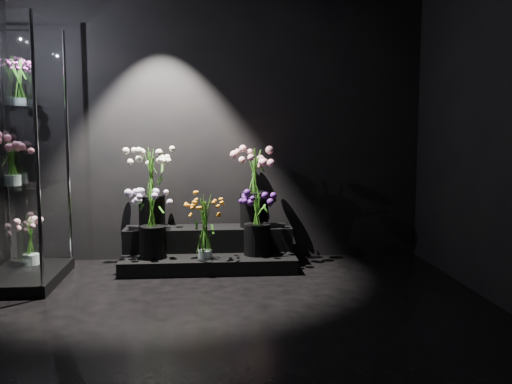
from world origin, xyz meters
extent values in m
plane|color=black|center=(0.00, 0.00, 0.00)|extent=(4.00, 4.00, 0.00)
plane|color=black|center=(0.00, 2.00, 1.40)|extent=(4.00, 0.00, 4.00)
plane|color=black|center=(0.00, -2.00, 1.40)|extent=(4.00, 0.00, 4.00)
cube|color=black|center=(-0.13, 1.60, 0.07)|extent=(1.60, 0.71, 0.13)
cube|color=black|center=(-0.13, 1.78, 0.24)|extent=(1.60, 0.36, 0.22)
cube|color=black|center=(-1.68, 1.22, 0.05)|extent=(0.59, 0.99, 0.10)
cube|color=white|center=(-1.68, 1.22, 0.84)|extent=(0.53, 0.93, 0.01)
cube|color=white|center=(-1.68, 1.22, 1.48)|extent=(0.53, 0.93, 0.01)
cylinder|color=white|center=(-0.16, 1.41, 0.24)|extent=(0.14, 0.14, 0.22)
cylinder|color=black|center=(-0.63, 1.48, 0.28)|extent=(0.25, 0.25, 0.29)
cylinder|color=black|center=(0.32, 1.52, 0.28)|extent=(0.25, 0.25, 0.29)
cylinder|color=black|center=(-0.66, 1.75, 0.51)|extent=(0.25, 0.25, 0.31)
cylinder|color=black|center=(0.31, 1.75, 0.52)|extent=(0.27, 0.27, 0.34)
cylinder|color=white|center=(-1.69, 1.04, 0.97)|extent=(0.14, 0.14, 0.25)
cylinder|color=white|center=(-1.72, 1.39, 1.59)|extent=(0.12, 0.12, 0.20)
cylinder|color=white|center=(-1.70, 1.43, 0.24)|extent=(0.15, 0.15, 0.28)
camera|label=1|loc=(-0.13, -3.65, 1.33)|focal=40.00mm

